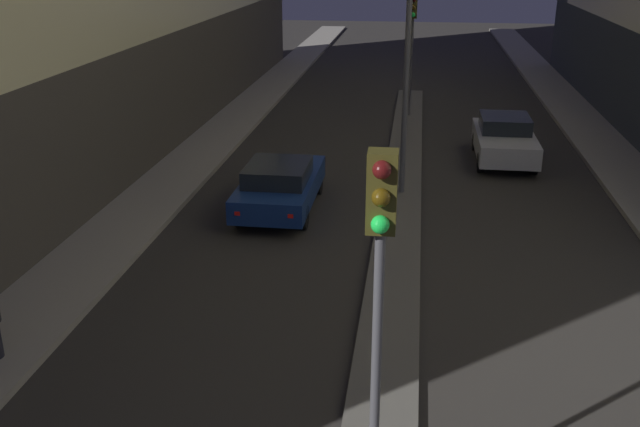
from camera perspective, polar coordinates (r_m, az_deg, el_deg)
name	(u,v)px	position (r m, az deg, el deg)	size (l,w,h in m)	color
median_strip	(401,199)	(20.72, 6.48, 1.18)	(1.16, 31.61, 0.13)	#56544F
traffic_light_near	(379,267)	(7.85, 4.77, -4.29)	(0.32, 0.42, 4.88)	#4C4C51
traffic_light_mid	(412,29)	(30.06, 7.39, 14.43)	(0.32, 0.42, 4.88)	#4C4C51
car_left_lane	(280,185)	(19.74, -3.23, 2.31)	(1.93, 4.46, 1.41)	navy
car_right_lane	(504,139)	(25.00, 14.53, 5.79)	(1.89, 4.13, 1.51)	#B2B2B7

